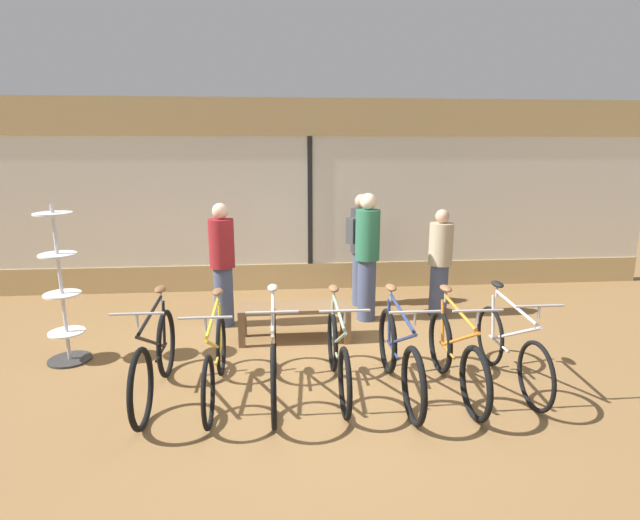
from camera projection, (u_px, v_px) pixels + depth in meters
ground_plane at (330, 369)px, 5.57m from camera, size 24.00×24.00×0.00m
shop_back_wall at (310, 195)px, 8.40m from camera, size 12.00×0.08×3.20m
bicycle_far_left at (155, 360)px, 4.87m from camera, size 0.46×1.76×1.05m
bicycle_left at (215, 361)px, 4.90m from camera, size 0.46×1.71×1.01m
bicycle_center_left at (274, 358)px, 4.90m from camera, size 0.46×1.78×1.05m
bicycle_center at (338, 356)px, 5.03m from camera, size 0.46×1.66×1.01m
bicycle_center_right at (399, 357)px, 4.95m from camera, size 0.46×1.76×1.04m
bicycle_right at (456, 357)px, 4.99m from camera, size 0.46×1.68×1.03m
bicycle_far_right at (510, 349)px, 5.17m from camera, size 0.46×1.70×1.02m
accessory_rack at (63, 299)px, 5.64m from camera, size 0.48×0.48×1.82m
display_bench at (294, 312)px, 6.34m from camera, size 1.40×0.44×0.46m
customer_near_rack at (440, 261)px, 7.19m from camera, size 0.47×0.47×1.57m
customer_by_window at (366, 252)px, 6.97m from camera, size 0.52×0.56×1.81m
customer_mid_floor at (361, 248)px, 7.65m from camera, size 0.45×0.45×1.74m
customer_near_bench at (222, 262)px, 6.76m from camera, size 0.42×0.42×1.70m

